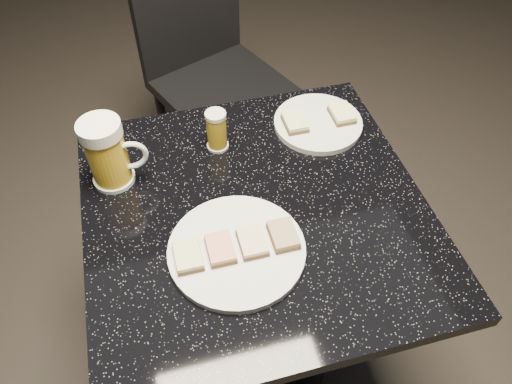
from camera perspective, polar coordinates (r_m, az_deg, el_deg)
floor at (r=1.68m, az=0.00°, el=-18.34°), size 6.00×6.00×0.00m
plate_large at (r=0.96m, az=-2.22°, el=-6.66°), size 0.26×0.26×0.01m
plate_small at (r=1.21m, az=7.09°, el=7.81°), size 0.21×0.21×0.01m
table at (r=1.23m, az=0.00°, el=-9.04°), size 0.70×0.70×0.75m
beer_mug at (r=1.07m, az=-16.56°, el=4.28°), size 0.13×0.09×0.16m
beer_tumbler at (r=1.13m, az=-4.52°, el=7.03°), size 0.05×0.05×0.10m
chair at (r=1.84m, az=-5.17°, el=13.92°), size 0.53×0.53×0.87m
canapes_on_plate_large at (r=0.94m, az=-2.25°, el=-6.10°), size 0.23×0.07×0.02m
canapes_on_plate_small at (r=1.20m, az=7.17°, el=8.40°), size 0.17×0.07×0.02m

